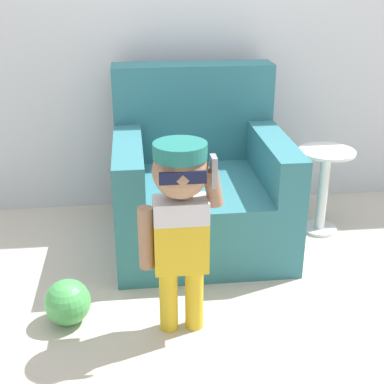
{
  "coord_description": "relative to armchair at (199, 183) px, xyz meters",
  "views": [
    {
      "loc": [
        -0.39,
        -2.75,
        1.57
      ],
      "look_at": [
        -0.11,
        -0.28,
        0.5
      ],
      "focal_mm": 50.0,
      "sensor_mm": 36.0,
      "label": 1
    }
  ],
  "objects": [
    {
      "name": "ground_plane",
      "position": [
        0.01,
        -0.21,
        -0.35
      ],
      "size": [
        10.0,
        10.0,
        0.0
      ],
      "primitive_type": "plane",
      "color": "beige"
    },
    {
      "name": "armchair",
      "position": [
        0.0,
        0.0,
        0.0
      ],
      "size": [
        0.99,
        0.99,
        1.01
      ],
      "color": "teal",
      "rests_on": "ground_plane"
    },
    {
      "name": "person_child",
      "position": [
        -0.2,
        -0.91,
        0.25
      ],
      "size": [
        0.37,
        0.28,
        0.9
      ],
      "color": "gold",
      "rests_on": "ground_plane"
    },
    {
      "name": "toy_ball",
      "position": [
        -0.72,
        -0.81,
        -0.24
      ],
      "size": [
        0.22,
        0.22,
        0.22
      ],
      "color": "#4CB256",
      "rests_on": "ground_plane"
    },
    {
      "name": "wall_back",
      "position": [
        0.01,
        0.55,
        0.95
      ],
      "size": [
        10.0,
        0.05,
        2.6
      ],
      "color": "silver",
      "rests_on": "ground_plane"
    },
    {
      "name": "side_table",
      "position": [
        0.77,
        -0.03,
        -0.03
      ],
      "size": [
        0.34,
        0.34,
        0.54
      ],
      "color": "white",
      "rests_on": "ground_plane"
    }
  ]
}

